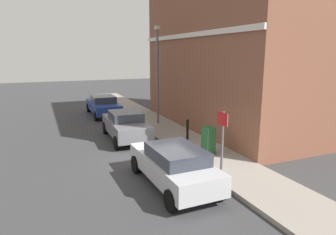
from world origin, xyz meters
name	(u,v)px	position (x,y,z in m)	size (l,w,h in m)	color
ground	(162,162)	(0.00, 0.00, 0.00)	(80.00, 80.00, 0.00)	#38383A
sidewalk	(156,124)	(2.05, 6.00, 0.07)	(2.29, 30.00, 0.15)	gray
corner_building	(243,48)	(6.81, 4.11, 4.64)	(7.32, 12.22, 9.27)	brown
car_silver	(174,165)	(-0.49, -2.25, 0.74)	(1.84, 4.20, 1.38)	#B7B7BC
car_grey	(126,125)	(-0.47, 3.76, 0.75)	(1.91, 4.17, 1.45)	slate
car_blue	(103,105)	(-0.29, 10.39, 0.73)	(1.86, 4.47, 1.40)	navy
utility_cabinet	(208,141)	(2.04, -0.21, 0.68)	(0.46, 0.61, 1.15)	#1E4C28
bollard_near_cabinet	(187,129)	(2.14, 1.96, 0.70)	(0.14, 0.14, 1.04)	black
street_sign	(222,135)	(1.15, -2.56, 1.66)	(0.08, 0.60, 2.30)	#59595B
lamppost	(158,71)	(2.15, 5.99, 3.30)	(0.20, 0.44, 5.72)	#59595B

